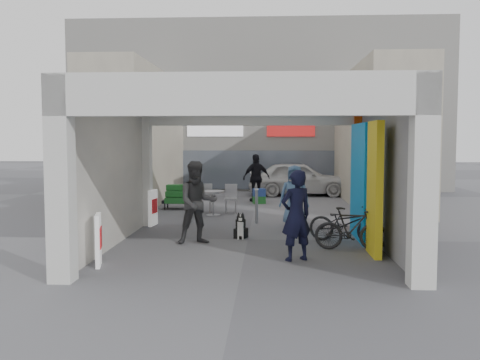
# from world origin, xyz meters

# --- Properties ---
(ground) EXTENTS (90.00, 90.00, 0.00)m
(ground) POSITION_xyz_m (0.00, 0.00, 0.00)
(ground) COLOR #59595F
(ground) RESTS_ON ground
(arcade_canopy) EXTENTS (6.40, 6.45, 6.40)m
(arcade_canopy) POSITION_xyz_m (0.54, -0.82, 2.30)
(arcade_canopy) COLOR silver
(arcade_canopy) RESTS_ON ground
(far_building) EXTENTS (18.00, 4.08, 8.00)m
(far_building) POSITION_xyz_m (-0.00, 13.99, 3.99)
(far_building) COLOR silver
(far_building) RESTS_ON ground
(plaza_bldg_left) EXTENTS (2.00, 9.00, 5.00)m
(plaza_bldg_left) POSITION_xyz_m (-4.50, 7.50, 2.50)
(plaza_bldg_left) COLOR #B6AE97
(plaza_bldg_left) RESTS_ON ground
(plaza_bldg_right) EXTENTS (2.00, 9.00, 5.00)m
(plaza_bldg_right) POSITION_xyz_m (4.50, 7.50, 2.50)
(plaza_bldg_right) COLOR #B6AE97
(plaza_bldg_right) RESTS_ON ground
(bollard_left) EXTENTS (0.09, 0.09, 0.92)m
(bollard_left) POSITION_xyz_m (-1.75, 2.43, 0.46)
(bollard_left) COLOR #93959B
(bollard_left) RESTS_ON ground
(bollard_center) EXTENTS (0.09, 0.09, 0.99)m
(bollard_center) POSITION_xyz_m (0.15, 2.48, 0.49)
(bollard_center) COLOR #93959B
(bollard_center) RESTS_ON ground
(bollard_right) EXTENTS (0.09, 0.09, 0.89)m
(bollard_right) POSITION_xyz_m (1.55, 2.53, 0.45)
(bollard_right) COLOR #93959B
(bollard_right) RESTS_ON ground
(advert_board_near) EXTENTS (0.21, 0.55, 1.00)m
(advert_board_near) POSITION_xyz_m (-2.75, -2.86, 0.51)
(advert_board_near) COLOR white
(advert_board_near) RESTS_ON ground
(advert_board_far) EXTENTS (0.17, 0.56, 1.00)m
(advert_board_far) POSITION_xyz_m (-2.75, 1.97, 0.51)
(advert_board_far) COLOR white
(advert_board_far) RESTS_ON ground
(cafe_set) EXTENTS (1.56, 1.26, 0.94)m
(cafe_set) POSITION_xyz_m (-1.39, 4.34, 0.33)
(cafe_set) COLOR #98989C
(cafe_set) RESTS_ON ground
(produce_stand) EXTENTS (1.26, 0.68, 0.83)m
(produce_stand) POSITION_xyz_m (-2.55, 5.56, 0.33)
(produce_stand) COLOR black
(produce_stand) RESTS_ON ground
(crate_stack) EXTENTS (0.51, 0.43, 0.56)m
(crate_stack) POSITION_xyz_m (0.14, 7.26, 0.28)
(crate_stack) COLOR #1B6029
(crate_stack) RESTS_ON ground
(border_collie) EXTENTS (0.24, 0.47, 0.65)m
(border_collie) POSITION_xyz_m (-0.18, 0.10, 0.26)
(border_collie) COLOR black
(border_collie) RESTS_ON ground
(man_with_dog) EXTENTS (0.79, 0.69, 1.82)m
(man_with_dog) POSITION_xyz_m (1.05, -2.19, 0.91)
(man_with_dog) COLOR black
(man_with_dog) RESTS_ON ground
(man_back_turned) EXTENTS (1.11, 0.98, 1.92)m
(man_back_turned) POSITION_xyz_m (-1.15, -0.55, 0.96)
(man_back_turned) COLOR #3D3D40
(man_back_turned) RESTS_ON ground
(man_elderly) EXTENTS (0.89, 0.63, 1.70)m
(man_elderly) POSITION_xyz_m (1.21, 2.11, 0.85)
(man_elderly) COLOR #5376A2
(man_elderly) RESTS_ON ground
(man_crates) EXTENTS (1.17, 0.82, 1.85)m
(man_crates) POSITION_xyz_m (0.02, 7.91, 0.92)
(man_crates) COLOR black
(man_crates) RESTS_ON ground
(bicycle_front) EXTENTS (1.85, 1.25, 0.92)m
(bicycle_front) POSITION_xyz_m (2.30, -0.24, 0.46)
(bicycle_front) COLOR black
(bicycle_front) RESTS_ON ground
(bicycle_rear) EXTENTS (1.61, 0.61, 0.94)m
(bicycle_rear) POSITION_xyz_m (2.30, -1.11, 0.47)
(bicycle_rear) COLOR black
(bicycle_rear) RESTS_ON ground
(white_van) EXTENTS (4.35, 1.83, 1.47)m
(white_van) POSITION_xyz_m (1.78, 10.26, 0.73)
(white_van) COLOR silver
(white_van) RESTS_ON ground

